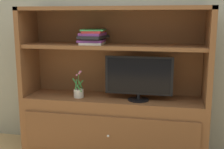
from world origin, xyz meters
name	(u,v)px	position (x,y,z in m)	size (l,w,h in m)	color
painted_rear_wall	(119,22)	(0.00, 0.75, 1.40)	(6.00, 0.10, 2.80)	gray
media_console	(113,111)	(0.00, 0.41, 0.49)	(1.88, 0.48, 1.55)	brown
tv_monitor	(139,77)	(0.27, 0.35, 0.87)	(0.67, 0.21, 0.44)	black
potted_plant	(79,92)	(-0.35, 0.33, 0.70)	(0.11, 0.10, 0.28)	beige
magazine_stack	(93,37)	(-0.21, 0.40, 1.26)	(0.28, 0.36, 0.15)	silver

